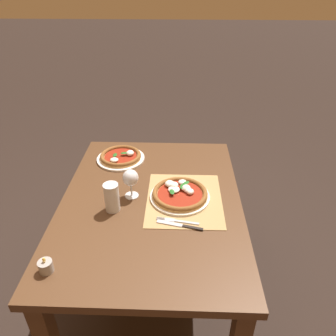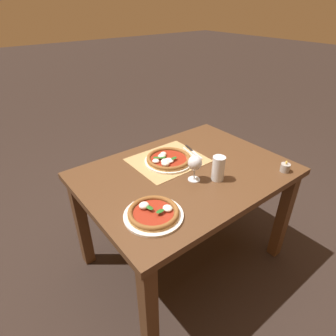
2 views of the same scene
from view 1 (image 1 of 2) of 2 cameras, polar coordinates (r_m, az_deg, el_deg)
ground_plane at (r=2.19m, az=-2.40°, el=-21.05°), size 24.00×24.00×0.00m
dining_table at (r=1.73m, az=-2.87°, el=-8.32°), size 1.24×0.90×0.74m
paper_placemat at (r=1.66m, az=2.85°, el=-5.44°), size 0.45×0.38×0.00m
pizza_near at (r=1.66m, az=2.07°, el=-4.50°), size 0.30×0.30×0.05m
pizza_far at (r=2.00m, az=-8.23°, el=1.94°), size 0.29×0.29×0.05m
wine_glass at (r=1.63m, az=-6.53°, el=-1.89°), size 0.08×0.08×0.16m
pint_glass at (r=1.58m, az=-9.76°, el=-5.13°), size 0.07×0.07×0.15m
fork at (r=1.53m, az=1.63°, el=-9.21°), size 0.05×0.20×0.00m
knife at (r=1.51m, az=2.04°, el=-9.93°), size 0.07×0.21×0.01m
votive_candle at (r=1.39m, az=-20.51°, el=-15.81°), size 0.06×0.06×0.07m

